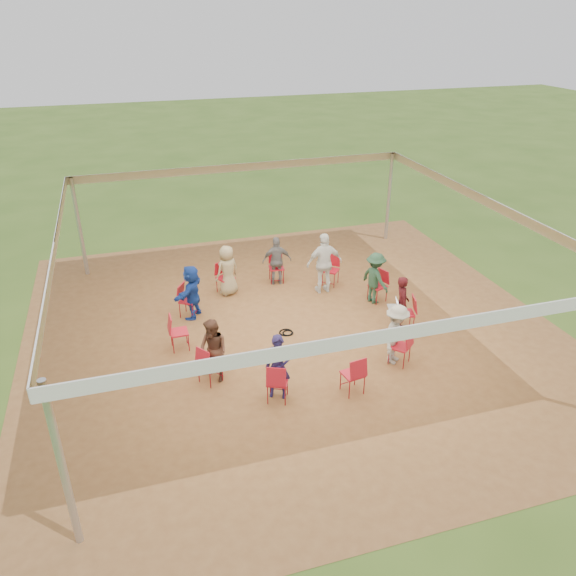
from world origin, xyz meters
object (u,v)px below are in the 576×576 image
object	(u,v)px
chair_1	(378,286)
chair_10	(400,346)
chair_3	(276,268)
person_seated_7	(396,334)
laptop	(395,305)
chair_7	(210,364)
chair_2	(331,271)
person_seated_1	(375,278)
chair_5	(188,301)
chair_8	(278,382)
standing_person	(324,263)
person_seated_3	(227,270)
person_seated_5	(213,351)
cable_coil	(287,333)
person_seated_6	(278,367)
chair_4	(225,278)
person_seated_4	(192,292)
chair_0	(406,313)
person_seated_0	(402,303)
chair_9	(353,374)
chair_6	(179,332)
person_seated_2	(277,261)

from	to	relation	value
chair_1	chair_10	distance (m)	3.05
chair_3	person_seated_7	xyz separation A→B (m)	(1.42, -4.82, 0.28)
laptop	chair_7	bearing A→B (deg)	115.90
chair_3	chair_7	xyz separation A→B (m)	(-2.73, -4.35, 0.00)
chair_2	person_seated_1	xyz separation A→B (m)	(0.76, -1.36, 0.28)
chair_5	chair_8	size ratio (longest dim) A/B	1.00
standing_person	person_seated_3	bearing A→B (deg)	-14.13
chair_1	chair_2	bearing A→B (deg)	16.36
person_seated_5	cable_coil	xyz separation A→B (m)	(2.06, 1.37, -0.71)
chair_8	person_seated_6	size ratio (longest dim) A/B	0.62
chair_10	person_seated_7	bearing A→B (deg)	90.00
chair_4	person_seated_4	distance (m)	1.58
chair_7	standing_person	bearing A→B (deg)	97.64
chair_7	person_seated_3	xyz separation A→B (m)	(1.21, 3.99, 0.28)
chair_0	chair_3	size ratio (longest dim) A/B	1.00
chair_1	cable_coil	world-z (taller)	chair_1
person_seated_5	person_seated_6	xyz separation A→B (m)	(1.16, -0.99, 0.00)
person_seated_0	person_seated_7	xyz separation A→B (m)	(-0.81, -1.29, 0.00)
chair_9	person_seated_1	world-z (taller)	person_seated_1
chair_0	chair_9	size ratio (longest dim) A/B	1.00
chair_9	standing_person	bearing A→B (deg)	68.25
person_seated_5	chair_8	bearing A→B (deg)	12.13
chair_9	person_seated_7	bearing A→B (deg)	20.60
chair_2	person_seated_0	xyz separation A→B (m)	(0.77, -2.89, 0.28)
chair_8	standing_person	world-z (taller)	standing_person
person_seated_3	person_seated_6	world-z (taller)	same
chair_6	person_seated_5	bearing A→B (deg)	20.60
chair_3	chair_4	world-z (taller)	same
chair_2	chair_1	bearing A→B (deg)	163.64
person_seated_4	chair_10	bearing A→B (deg)	81.64
chair_7	standing_person	size ratio (longest dim) A/B	0.51
chair_2	chair_7	bearing A→B (deg)	81.82
chair_9	person_seated_0	distance (m)	3.00
person_seated_2	chair_0	bearing A→B (deg)	131.99
chair_9	person_seated_5	bearing A→B (deg)	145.34
person_seated_4	person_seated_7	size ratio (longest dim) A/B	1.00
chair_10	person_seated_5	bearing A→B (deg)	129.83
chair_1	laptop	world-z (taller)	chair_1
chair_10	person_seated_7	size ratio (longest dim) A/B	0.62
chair_0	person_seated_2	world-z (taller)	person_seated_2
person_seated_0	person_seated_5	size ratio (longest dim) A/B	1.00
person_seated_0	chair_9	bearing A→B (deg)	149.21
chair_8	person_seated_2	world-z (taller)	person_seated_2
chair_10	person_seated_2	bearing A→B (deg)	66.02
person_seated_4	cable_coil	bearing A→B (deg)	85.57
chair_5	person_seated_4	size ratio (longest dim) A/B	0.62
chair_7	person_seated_4	bearing A→B (deg)	145.34
chair_3	cable_coil	xyz separation A→B (m)	(-0.57, -2.91, -0.43)
chair_5	chair_9	xyz separation A→B (m)	(2.82, -4.29, 0.00)
chair_8	chair_0	bearing A→B (deg)	49.09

